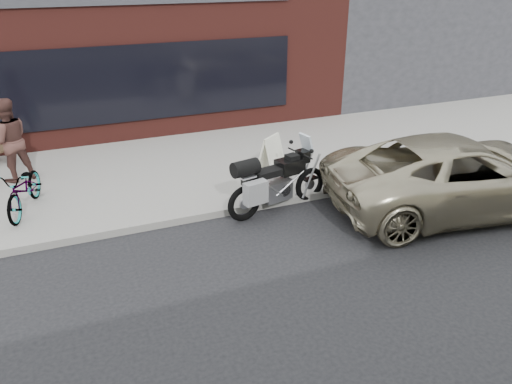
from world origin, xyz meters
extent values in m
plane|color=black|center=(0.00, 0.00, 0.00)|extent=(120.00, 120.00, 0.00)
cube|color=gray|center=(0.00, 7.00, 0.07)|extent=(44.00, 6.00, 0.15)
cube|color=#54201B|center=(-2.00, 14.00, 2.25)|extent=(14.00, 10.00, 4.50)
cube|color=black|center=(-2.00, 8.97, 1.70)|extent=(10.00, 0.08, 2.00)
cube|color=#2C2C31|center=(10.00, 14.00, 3.00)|extent=(10.00, 10.00, 6.00)
torus|color=black|center=(-0.34, 3.73, 0.36)|extent=(0.74, 0.27, 0.73)
torus|color=black|center=(1.27, 4.07, 0.36)|extent=(0.74, 0.27, 0.73)
cube|color=#B7B7BC|center=(0.41, 3.89, 0.46)|extent=(0.66, 0.45, 0.42)
cube|color=black|center=(0.73, 3.96, 0.90)|extent=(0.61, 0.46, 0.28)
cube|color=black|center=(0.20, 3.84, 0.88)|extent=(0.65, 0.42, 0.13)
cube|color=black|center=(-0.18, 3.76, 0.79)|extent=(0.37, 0.30, 0.15)
cube|color=black|center=(1.05, 4.02, 1.04)|extent=(0.25, 0.30, 0.24)
cube|color=silver|center=(1.13, 4.04, 1.31)|extent=(0.22, 0.35, 0.37)
cylinder|color=black|center=(0.98, 4.01, 1.12)|extent=(0.19, 0.76, 0.03)
cube|color=#B7B7BC|center=(-0.31, 3.74, 0.94)|extent=(0.37, 0.38, 0.03)
cube|color=gray|center=(-0.20, 3.47, 0.68)|extent=(0.49, 0.29, 0.44)
cylinder|color=black|center=(-0.31, 3.74, 1.09)|extent=(0.58, 0.41, 0.31)
cylinder|color=#B7B7BC|center=(-0.05, 3.97, 0.38)|extent=(0.61, 0.21, 0.21)
imported|color=tan|center=(3.85, 2.60, 0.75)|extent=(5.68, 3.26, 1.49)
imported|color=gray|center=(-4.26, 5.46, 0.61)|extent=(1.10, 1.85, 0.92)
cube|color=silver|center=(0.97, 5.13, 0.63)|extent=(0.66, 0.60, 0.96)
cube|color=silver|center=(0.81, 5.34, 0.63)|extent=(0.66, 0.60, 0.96)
imported|color=#4F302A|center=(-4.50, 7.20, 1.08)|extent=(1.07, 0.93, 1.86)
camera|label=1|loc=(-3.39, -4.40, 4.63)|focal=35.00mm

